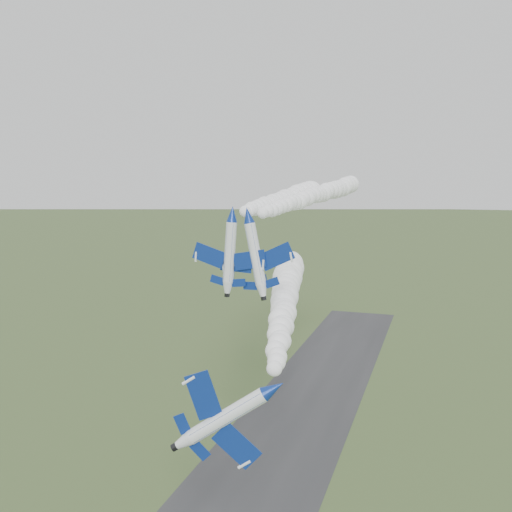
{
  "coord_description": "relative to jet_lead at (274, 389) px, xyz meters",
  "views": [
    {
      "loc": [
        28.75,
        -59.02,
        51.45
      ],
      "look_at": [
        3.92,
        16.01,
        40.85
      ],
      "focal_mm": 40.0,
      "sensor_mm": 36.0,
      "label": 1
    }
  ],
  "objects": [
    {
      "name": "jet_pair_left",
      "position": [
        -13.95,
        25.03,
        16.19
      ],
      "size": [
        11.36,
        13.7,
        3.42
      ],
      "rotation": [
        0.0,
        0.07,
        0.02
      ],
      "color": "white"
    },
    {
      "name": "smoke_trail_jet_pair_right",
      "position": [
        -9.85,
        65.61,
        18.0
      ],
      "size": [
        7.65,
        72.71,
        4.58
      ],
      "primitive_type": null,
      "rotation": [
        0.0,
        0.0,
        -0.04
      ],
      "color": "white"
    },
    {
      "name": "runway",
      "position": [
        -12.96,
        35.48,
        -30.26
      ],
      "size": [
        24.0,
        260.0,
        0.04
      ],
      "primitive_type": "cube",
      "color": "#2B2B2E",
      "rests_on": "ground"
    },
    {
      "name": "jet_lead",
      "position": [
        0.0,
        0.0,
        0.0
      ],
      "size": [
        6.62,
        13.58,
        9.63
      ],
      "rotation": [
        0.0,
        1.01,
        0.28
      ],
      "color": "white"
    },
    {
      "name": "smoke_trail_jet_pair_left",
      "position": [
        -15.24,
        59.08,
        17.17
      ],
      "size": [
        6.59,
        61.24,
        5.2
      ],
      "primitive_type": null,
      "rotation": [
        0.0,
        0.0,
        0.02
      ],
      "color": "white"
    },
    {
      "name": "smoke_trail_jet_lead",
      "position": [
        -8.47,
        34.49,
        1.72
      ],
      "size": [
        23.1,
        63.64,
        5.71
      ],
      "primitive_type": null,
      "rotation": [
        0.0,
        0.0,
        0.28
      ],
      "color": "white"
    },
    {
      "name": "jet_pair_right",
      "position": [
        -11.65,
        25.43,
        16.04
      ],
      "size": [
        11.47,
        14.02,
        3.96
      ],
      "rotation": [
        0.0,
        -0.2,
        -0.04
      ],
      "color": "white"
    }
  ]
}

